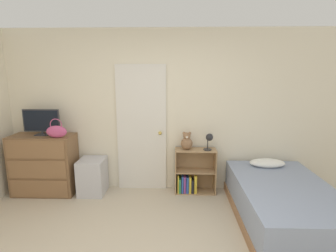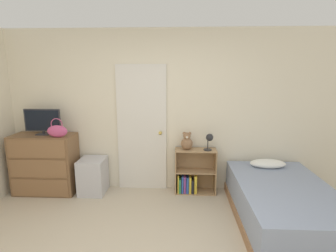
{
  "view_description": "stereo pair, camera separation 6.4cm",
  "coord_description": "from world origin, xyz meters",
  "px_view_note": "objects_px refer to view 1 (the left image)",
  "views": [
    {
      "loc": [
        0.29,
        -1.92,
        1.88
      ],
      "look_at": [
        0.17,
        1.92,
        1.1
      ],
      "focal_mm": 28.0,
      "sensor_mm": 36.0,
      "label": 1
    },
    {
      "loc": [
        0.36,
        -1.92,
        1.88
      ],
      "look_at": [
        0.17,
        1.92,
        1.1
      ],
      "focal_mm": 28.0,
      "sensor_mm": 36.0,
      "label": 2
    }
  ],
  "objects_px": {
    "tv": "(41,122)",
    "desk_lamp": "(209,139)",
    "bed": "(284,203)",
    "storage_bin": "(93,176)",
    "teddy_bear": "(187,142)",
    "handbag": "(56,131)",
    "dresser": "(44,164)",
    "bookshelf": "(192,175)"
  },
  "relations": [
    {
      "from": "desk_lamp",
      "to": "bed",
      "type": "xyz_separation_m",
      "value": [
        0.87,
        -0.78,
        -0.64
      ]
    },
    {
      "from": "tv",
      "to": "desk_lamp",
      "type": "bearing_deg",
      "value": 0.6
    },
    {
      "from": "bookshelf",
      "to": "desk_lamp",
      "type": "xyz_separation_m",
      "value": [
        0.24,
        -0.04,
        0.61
      ]
    },
    {
      "from": "dresser",
      "to": "bed",
      "type": "bearing_deg",
      "value": -11.92
    },
    {
      "from": "tv",
      "to": "storage_bin",
      "type": "relative_size",
      "value": 1.01
    },
    {
      "from": "tv",
      "to": "bookshelf",
      "type": "height_order",
      "value": "tv"
    },
    {
      "from": "tv",
      "to": "handbag",
      "type": "xyz_separation_m",
      "value": [
        0.3,
        -0.16,
        -0.11
      ]
    },
    {
      "from": "dresser",
      "to": "storage_bin",
      "type": "xyz_separation_m",
      "value": [
        0.75,
        0.01,
        -0.19
      ]
    },
    {
      "from": "bookshelf",
      "to": "teddy_bear",
      "type": "relative_size",
      "value": 2.54
    },
    {
      "from": "tv",
      "to": "desk_lamp",
      "type": "xyz_separation_m",
      "value": [
        2.57,
        0.03,
        -0.26
      ]
    },
    {
      "from": "storage_bin",
      "to": "desk_lamp",
      "type": "distance_m",
      "value": 1.93
    },
    {
      "from": "handbag",
      "to": "bed",
      "type": "height_order",
      "value": "handbag"
    },
    {
      "from": "dresser",
      "to": "tv",
      "type": "relative_size",
      "value": 1.69
    },
    {
      "from": "handbag",
      "to": "storage_bin",
      "type": "relative_size",
      "value": 0.55
    },
    {
      "from": "storage_bin",
      "to": "teddy_bear",
      "type": "height_order",
      "value": "teddy_bear"
    },
    {
      "from": "teddy_bear",
      "to": "desk_lamp",
      "type": "distance_m",
      "value": 0.35
    },
    {
      "from": "storage_bin",
      "to": "teddy_bear",
      "type": "xyz_separation_m",
      "value": [
        1.48,
        0.09,
        0.55
      ]
    },
    {
      "from": "handbag",
      "to": "bookshelf",
      "type": "height_order",
      "value": "handbag"
    },
    {
      "from": "bookshelf",
      "to": "teddy_bear",
      "type": "height_order",
      "value": "teddy_bear"
    },
    {
      "from": "handbag",
      "to": "tv",
      "type": "bearing_deg",
      "value": 151.54
    },
    {
      "from": "dresser",
      "to": "teddy_bear",
      "type": "height_order",
      "value": "teddy_bear"
    },
    {
      "from": "handbag",
      "to": "storage_bin",
      "type": "bearing_deg",
      "value": 17.71
    },
    {
      "from": "desk_lamp",
      "to": "storage_bin",
      "type": "bearing_deg",
      "value": -178.58
    },
    {
      "from": "tv",
      "to": "bed",
      "type": "xyz_separation_m",
      "value": [
        3.44,
        -0.75,
        -0.9
      ]
    },
    {
      "from": "teddy_bear",
      "to": "handbag",
      "type": "bearing_deg",
      "value": -173.24
    },
    {
      "from": "handbag",
      "to": "desk_lamp",
      "type": "height_order",
      "value": "handbag"
    },
    {
      "from": "storage_bin",
      "to": "bed",
      "type": "relative_size",
      "value": 0.29
    },
    {
      "from": "tv",
      "to": "teddy_bear",
      "type": "xyz_separation_m",
      "value": [
        2.23,
        0.07,
        -0.32
      ]
    },
    {
      "from": "dresser",
      "to": "tv",
      "type": "height_order",
      "value": "tv"
    },
    {
      "from": "tv",
      "to": "bookshelf",
      "type": "xyz_separation_m",
      "value": [
        2.32,
        0.07,
        -0.87
      ]
    },
    {
      "from": "tv",
      "to": "bookshelf",
      "type": "relative_size",
      "value": 0.79
    },
    {
      "from": "handbag",
      "to": "bookshelf",
      "type": "bearing_deg",
      "value": 6.49
    },
    {
      "from": "bookshelf",
      "to": "teddy_bear",
      "type": "xyz_separation_m",
      "value": [
        -0.1,
        -0.0,
        0.55
      ]
    },
    {
      "from": "tv",
      "to": "desk_lamp",
      "type": "distance_m",
      "value": 2.58
    },
    {
      "from": "tv",
      "to": "storage_bin",
      "type": "bearing_deg",
      "value": -1.41
    },
    {
      "from": "dresser",
      "to": "bookshelf",
      "type": "distance_m",
      "value": 2.34
    },
    {
      "from": "bed",
      "to": "desk_lamp",
      "type": "bearing_deg",
      "value": 138.15
    },
    {
      "from": "dresser",
      "to": "tv",
      "type": "bearing_deg",
      "value": 77.34
    },
    {
      "from": "handbag",
      "to": "storage_bin",
      "type": "height_order",
      "value": "handbag"
    },
    {
      "from": "dresser",
      "to": "tv",
      "type": "distance_m",
      "value": 0.68
    },
    {
      "from": "tv",
      "to": "bookshelf",
      "type": "bearing_deg",
      "value": 1.7
    },
    {
      "from": "tv",
      "to": "bed",
      "type": "distance_m",
      "value": 3.64
    }
  ]
}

